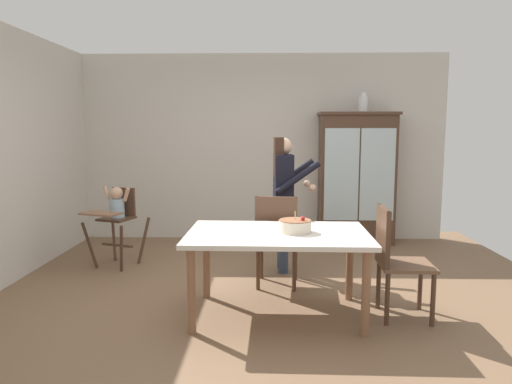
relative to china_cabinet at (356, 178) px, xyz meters
The scene contains 10 objects.
ground_plane 2.88m from the china_cabinet, 119.78° to the right, with size 6.24×6.24×0.00m, color brown.
wall_back 1.44m from the china_cabinet, 168.98° to the left, with size 5.32×0.06×2.70m, color beige.
china_cabinet is the anchor object (origin of this frame).
ceramic_vase 1.04m from the china_cabinet, ahead, with size 0.13×0.13×0.27m.
high_chair_with_toddler 3.30m from the china_cabinet, 157.66° to the right, with size 0.73×0.81×0.95m.
adult_person 1.77m from the china_cabinet, 127.59° to the right, with size 0.52×0.51×1.53m.
dining_table 2.96m from the china_cabinet, 113.41° to the right, with size 1.57×1.01×0.74m.
birthday_cake 2.89m from the china_cabinet, 110.78° to the right, with size 0.28×0.28×0.19m.
dining_chair_far_side 2.34m from the china_cabinet, 120.39° to the right, with size 0.48×0.48×0.96m.
dining_chair_right_end 2.75m from the china_cabinet, 93.73° to the right, with size 0.46×0.46×0.96m.
Camera 1 is at (0.10, -4.27, 1.61)m, focal length 32.80 mm.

